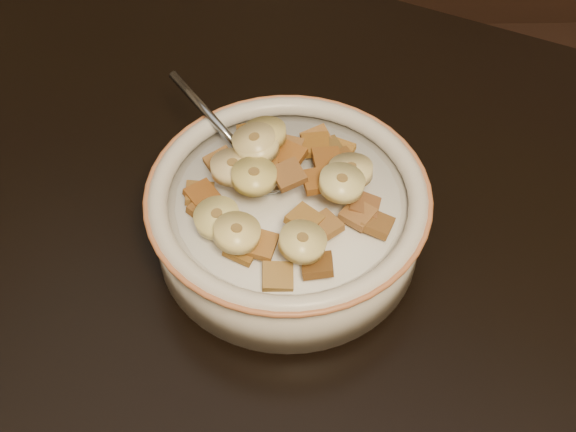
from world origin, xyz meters
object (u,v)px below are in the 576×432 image
at_px(cereal_bowl, 288,222).
at_px(chair, 454,84).
at_px(spoon, 261,172).
at_px(table, 18,318).

bearing_deg(cereal_bowl, chair, 86.62).
bearing_deg(spoon, table, -15.43).
relative_size(table, spoon, 30.22).
bearing_deg(cereal_bowl, table, -141.64).
relative_size(cereal_bowl, spoon, 4.17).
bearing_deg(table, chair, 75.48).
bearing_deg(spoon, chair, -158.76).
distance_m(cereal_bowl, spoon, 0.04).
bearing_deg(chair, spoon, -120.59).
height_order(cereal_bowl, spoon, spoon).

